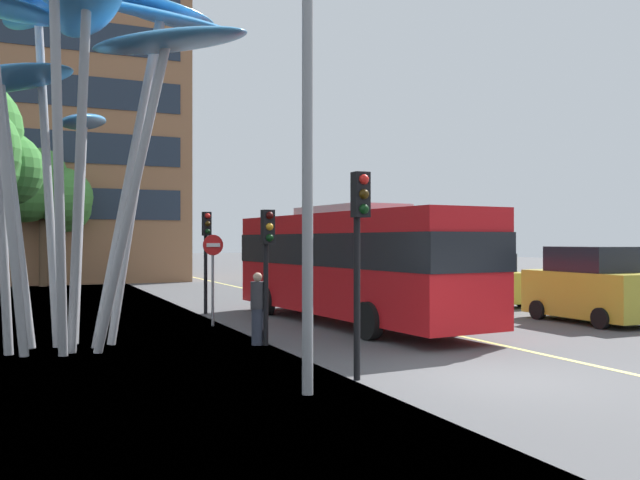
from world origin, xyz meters
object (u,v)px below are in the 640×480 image
Objects in this scene: traffic_light_island_mid at (206,240)px; red_bus at (350,259)px; no_entry_sign at (213,265)px; traffic_light_kerb_far at (267,247)px; leaf_sculpture at (74,54)px; car_parked_far at (480,280)px; car_parked_mid at (591,287)px; street_lamp at (324,48)px; pedestrian at (258,308)px; traffic_light_kerb_near at (359,230)px.

red_bus is at bearing -52.98° from traffic_light_island_mid.
traffic_light_kerb_far is at bearing -87.09° from no_entry_sign.
leaf_sculpture is at bearing -126.52° from traffic_light_island_mid.
traffic_light_island_mid is 3.25m from no_entry_sign.
car_parked_far is at bearing 19.17° from leaf_sculpture.
car_parked_mid is 0.45× the size of street_lamp.
red_bus is at bearing -17.57° from no_entry_sign.
traffic_light_kerb_far is 6.00m from street_lamp.
traffic_light_island_mid is 12.35m from car_parked_mid.
street_lamp is (-0.74, -4.95, 3.30)m from traffic_light_kerb_far.
pedestrian is at bearing -179.47° from car_parked_mid.
traffic_light_kerb_far is at bearing -14.79° from leaf_sculpture.
no_entry_sign is (-3.84, 1.22, -0.16)m from red_bus.
traffic_light_kerb_near is 4.98m from pedestrian.
traffic_light_kerb_near is at bearing -134.98° from car_parked_far.
pedestrian is 4.03m from no_entry_sign.
no_entry_sign is (0.53, 9.15, -3.87)m from street_lamp.
traffic_light_kerb_near is at bearing -87.21° from no_entry_sign.
leaf_sculpture is 5.02× the size of pedestrian.
car_parked_far is (0.45, 6.01, -0.14)m from car_parked_mid.
leaf_sculpture reaches higher than red_bus.
pedestrian is (4.06, -0.84, -5.81)m from leaf_sculpture.
red_bus is 4.77m from pedestrian.
no_entry_sign reaches higher than car_parked_mid.
traffic_light_island_mid is at bearing 85.77° from pedestrian.
pedestrian is (-10.64, -0.10, -0.21)m from car_parked_mid.
traffic_light_kerb_near is 8.62m from no_entry_sign.
pedestrian is (-0.52, -7.03, -1.64)m from traffic_light_island_mid.
traffic_light_island_mid is at bearing 87.10° from traffic_light_kerb_far.
car_parked_mid is (10.12, -6.94, -1.43)m from traffic_light_island_mid.
car_parked_mid is 6.03m from car_parked_far.
car_parked_far is at bearing 45.02° from traffic_light_kerb_near.
street_lamp is at bearing -118.85° from red_bus.
leaf_sculpture is 6.16m from traffic_light_kerb_far.
traffic_light_kerb_far reaches higher than pedestrian.
car_parked_far is 11.39m from no_entry_sign.
car_parked_far is at bearing -5.00° from traffic_light_island_mid.
car_parked_mid reaches higher than pedestrian.
traffic_light_kerb_near is 1.39× the size of no_entry_sign.
pedestrian is (-0.35, 4.63, -1.81)m from traffic_light_kerb_near.
leaf_sculpture is 17.04m from car_parked_far.
no_entry_sign is (-0.06, 3.93, 0.90)m from pedestrian.
street_lamp is 5.26× the size of pedestrian.
leaf_sculpture reaches higher than pedestrian.
traffic_light_kerb_near is at bearing -87.31° from traffic_light_kerb_far.
car_parked_far is at bearing 24.95° from red_bus.
red_bus is 3.47× the size of traffic_light_kerb_far.
traffic_light_island_mid reaches higher than traffic_light_kerb_far.
no_entry_sign is at bearing -100.64° from traffic_light_island_mid.
traffic_light_kerb_far is 1.86× the size of pedestrian.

